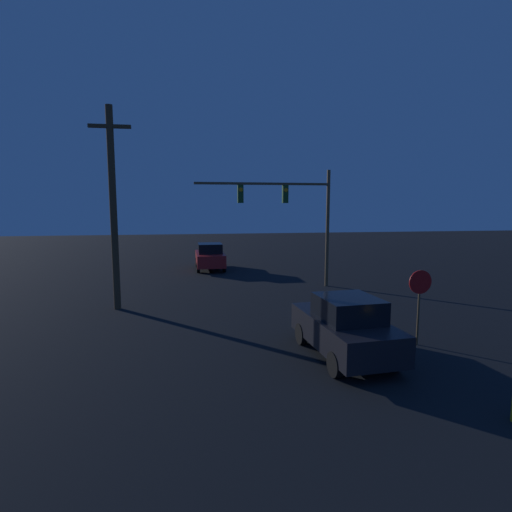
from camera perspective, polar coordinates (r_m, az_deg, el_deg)
The scene contains 5 objects.
car_near at distance 11.64m, azimuth 12.60°, elevation -9.87°, with size 2.08×4.14×1.76m.
car_far at distance 26.74m, azimuth -6.60°, elevation -0.08°, with size 1.90×4.07×1.76m.
traffic_signal_mast at distance 20.59m, azimuth 5.24°, elevation 6.88°, with size 6.95×0.30×6.06m.
stop_sign at distance 13.07m, azimuth 22.34°, elevation -4.90°, with size 0.72×0.07×2.32m.
utility_pole at distance 17.08m, azimuth -19.73°, elevation 6.72°, with size 1.61×0.28×8.14m.
Camera 1 is at (-2.52, -0.14, 4.25)m, focal length 28.00 mm.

